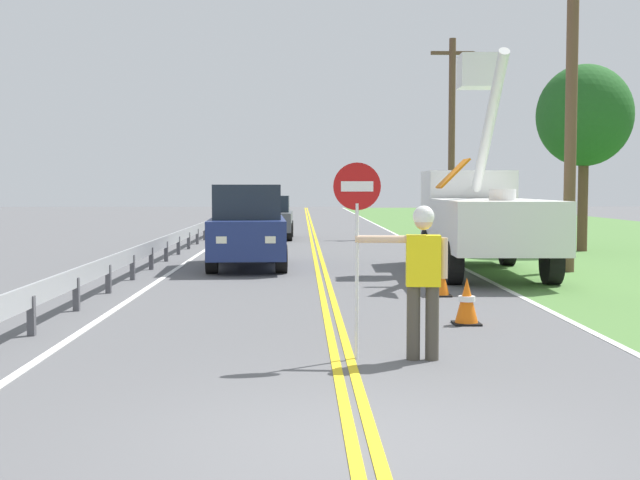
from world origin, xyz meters
name	(u,v)px	position (x,y,z in m)	size (l,w,h in m)	color
ground_plane	(363,445)	(0.00, 0.00, 0.00)	(160.00, 160.00, 0.00)	#5B5B5E
centerline_yellow_left	(314,251)	(-0.09, 20.00, 0.01)	(0.11, 110.00, 0.01)	yellow
centerline_yellow_right	(319,251)	(0.09, 20.00, 0.01)	(0.11, 110.00, 0.01)	yellow
edge_line_right	(429,251)	(3.60, 20.00, 0.01)	(0.12, 110.00, 0.01)	silver
edge_line_left	(204,251)	(-3.60, 20.00, 0.01)	(0.12, 110.00, 0.01)	silver
flagger_worker	(422,272)	(0.93, 3.23, 1.05)	(1.09, 0.27, 1.83)	#474238
stop_sign_paddle	(357,215)	(0.17, 3.29, 1.71)	(0.56, 0.04, 2.33)	silver
utility_bucket_truck	(481,214)	(3.82, 13.35, 1.41)	(2.85, 6.87, 5.27)	white
oncoming_suv_nearest	(247,226)	(-1.85, 14.58, 1.06)	(2.09, 4.68, 2.10)	navy
oncoming_sedan_second	(268,218)	(-1.78, 26.30, 0.83)	(1.94, 4.12, 1.70)	#4C5156
utility_pole_near	(571,102)	(5.94, 13.31, 4.05)	(1.80, 0.28, 7.75)	brown
utility_pole_mid	(452,133)	(5.79, 28.14, 4.27)	(1.80, 0.28, 8.18)	brown
traffic_cone_lead	(467,302)	(1.97, 5.75, 0.34)	(0.40, 0.40, 0.70)	orange
traffic_cone_mid	(440,278)	(2.11, 8.95, 0.34)	(0.40, 0.40, 0.70)	orange
traffic_cone_tail	(430,263)	(2.40, 12.06, 0.34)	(0.40, 0.40, 0.70)	orange
guardrail_left_shoulder	(159,245)	(-4.20, 15.23, 0.52)	(0.10, 32.00, 0.71)	#9EA0A3
roadside_tree_verge	(584,116)	(8.46, 19.72, 4.27)	(3.00, 3.00, 5.90)	brown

